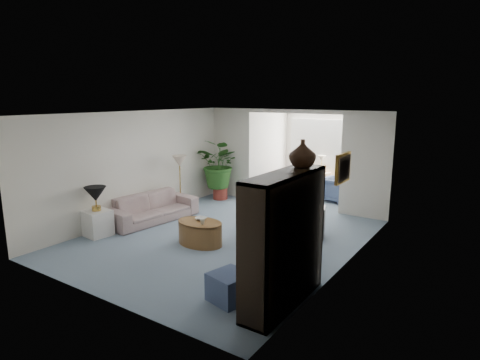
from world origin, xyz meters
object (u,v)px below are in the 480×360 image
Objects in this scene: sofa at (152,208)px; framed_picture at (344,168)px; side_table_dark at (311,222)px; plant_pot at (220,193)px; coffee_bowl at (201,219)px; wingback_chair at (274,215)px; table_lamp at (95,194)px; sunroom_chair_maroon at (287,183)px; coffee_cup at (203,222)px; floor_lamp at (179,161)px; cabinet_urn at (303,154)px; sunroom_chair_blue at (336,189)px; sunroom_table at (321,182)px; end_table at (98,223)px; entertainment_cabinet at (284,240)px; coffee_table at (200,233)px.

framed_picture is at bearing -84.81° from sofa.
side_table_dark is 1.59× the size of plant_pot.
framed_picture reaches higher than coffee_bowl.
coffee_bowl is at bearing 12.23° from wingback_chair.
table_lamp is at bearing 178.47° from sofa.
framed_picture is 0.23× the size of sofa.
wingback_chair reaches higher than sunroom_chair_maroon.
sofa is 2.12m from coffee_cup.
plant_pot is (-2.69, 1.77, -0.26)m from wingback_chair.
framed_picture is 1.39× the size of floor_lamp.
table_lamp is 1.12× the size of cabinet_urn.
sunroom_chair_blue is 1.06m from sunroom_table.
floor_lamp is (-4.58, 1.18, -0.45)m from framed_picture.
side_table_dark is at bearing 165.22° from wingback_chair.
end_table is 0.29× the size of entertainment_cabinet.
side_table_dark reaches higher than coffee_table.
sunroom_table reaches higher than plant_pot.
sunroom_chair_maroon reaches higher than sunroom_table.
sunroom_chair_maroon reaches higher than end_table.
wingback_chair is 1.45× the size of side_table_dark.
coffee_table is at bearing -170.99° from framed_picture.
sunroom_table is (2.18, 3.78, -0.95)m from floor_lamp.
coffee_bowl is 2.80m from entertainment_cabinet.
plant_pot is (0.10, 2.49, -0.15)m from sofa.
end_table reaches higher than coffee_table.
sofa is 5.94× the size of floor_lamp.
cabinet_urn is at bearing -15.04° from coffee_table.
table_lamp is 2.43m from floor_lamp.
side_table_dark is (-1.02, 1.15, -1.38)m from framed_picture.
sunroom_chair_blue is (0.99, 4.63, 0.10)m from coffee_table.
floor_lamp reaches higher than table_lamp.
coffee_cup is 0.05× the size of entertainment_cabinet.
side_table_dark is (0.70, 0.30, -0.10)m from wingback_chair.
side_table_dark is 0.35× the size of entertainment_cabinet.
cabinet_urn is 6.27m from sunroom_chair_maroon.
entertainment_cabinet reaches higher than sunroom_chair_maroon.
end_table is 0.84× the size of side_table_dark.
end_table is 3.63m from wingback_chair.
coffee_table is (1.86, -0.55, -0.09)m from sofa.
wingback_chair is (2.78, 0.72, 0.11)m from sofa.
sofa is at bearing 158.28° from entertainment_cabinet.
sofa is 5.34× the size of plant_pot.
cabinet_urn is at bearing -27.32° from floor_lamp.
side_table_dark is (3.56, -0.03, -0.93)m from floor_lamp.
table_lamp is 5.67m from sunroom_chair_maroon.
cabinet_urn is at bearing -70.41° from side_table_dark.
coffee_cup is (2.09, -1.70, -0.76)m from floor_lamp.
sofa is 2.32× the size of wingback_chair.
sunroom_table reaches higher than coffee_table.
floor_lamp is at bearing 147.73° from entertainment_cabinet.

